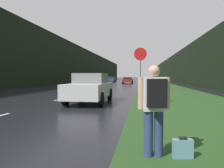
{
  "coord_description": "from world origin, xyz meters",
  "views": [
    {
      "loc": [
        5.06,
        0.38,
        1.43
      ],
      "look_at": [
        2.76,
        15.93,
        0.82
      ],
      "focal_mm": 32.0,
      "sensor_mm": 36.0,
      "label": 1
    }
  ],
  "objects_px": {
    "car_passing_far": "(128,80)",
    "car_oncoming": "(111,79)",
    "hitchhiker_with_backpack": "(154,105)",
    "car_passing_near": "(90,88)",
    "stop_sign": "(140,71)",
    "suitcase": "(183,149)"
  },
  "relations": [
    {
      "from": "car_passing_near",
      "to": "car_passing_far",
      "type": "distance_m",
      "value": 29.76
    },
    {
      "from": "car_oncoming",
      "to": "hitchhiker_with_backpack",
      "type": "bearing_deg",
      "value": -80.49
    },
    {
      "from": "stop_sign",
      "to": "hitchhiker_with_backpack",
      "type": "bearing_deg",
      "value": -87.41
    },
    {
      "from": "stop_sign",
      "to": "suitcase",
      "type": "xyz_separation_m",
      "value": [
        0.77,
        -6.22,
        -1.5
      ]
    },
    {
      "from": "stop_sign",
      "to": "suitcase",
      "type": "distance_m",
      "value": 6.45
    },
    {
      "from": "stop_sign",
      "to": "car_oncoming",
      "type": "xyz_separation_m",
      "value": [
        -7.29,
        38.99,
        -0.95
      ]
    },
    {
      "from": "suitcase",
      "to": "stop_sign",
      "type": "bearing_deg",
      "value": 86.62
    },
    {
      "from": "stop_sign",
      "to": "car_passing_far",
      "type": "xyz_separation_m",
      "value": [
        -2.72,
        30.62,
        -1.03
      ]
    },
    {
      "from": "car_passing_far",
      "to": "car_oncoming",
      "type": "bearing_deg",
      "value": -61.32
    },
    {
      "from": "car_passing_near",
      "to": "suitcase",
      "type": "bearing_deg",
      "value": 116.2
    },
    {
      "from": "hitchhiker_with_backpack",
      "to": "car_passing_far",
      "type": "bearing_deg",
      "value": 84.23
    },
    {
      "from": "hitchhiker_with_backpack",
      "to": "car_passing_near",
      "type": "distance_m",
      "value": 7.71
    },
    {
      "from": "car_passing_far",
      "to": "stop_sign",
      "type": "bearing_deg",
      "value": 95.07
    },
    {
      "from": "hitchhiker_with_backpack",
      "to": "car_passing_near",
      "type": "xyz_separation_m",
      "value": [
        -3.0,
        7.1,
        -0.14
      ]
    },
    {
      "from": "car_passing_far",
      "to": "car_passing_near",
      "type": "bearing_deg",
      "value": 90.0
    },
    {
      "from": "stop_sign",
      "to": "suitcase",
      "type": "height_order",
      "value": "stop_sign"
    },
    {
      "from": "suitcase",
      "to": "car_oncoming",
      "type": "distance_m",
      "value": 45.93
    },
    {
      "from": "suitcase",
      "to": "car_passing_near",
      "type": "height_order",
      "value": "car_passing_near"
    },
    {
      "from": "car_passing_near",
      "to": "hitchhiker_with_backpack",
      "type": "bearing_deg",
      "value": 112.91
    },
    {
      "from": "stop_sign",
      "to": "car_passing_near",
      "type": "relative_size",
      "value": 0.65
    },
    {
      "from": "stop_sign",
      "to": "car_oncoming",
      "type": "distance_m",
      "value": 39.67
    },
    {
      "from": "car_passing_near",
      "to": "car_passing_far",
      "type": "height_order",
      "value": "car_passing_near"
    }
  ]
}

